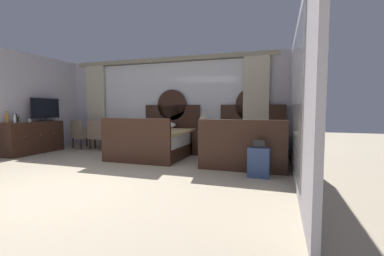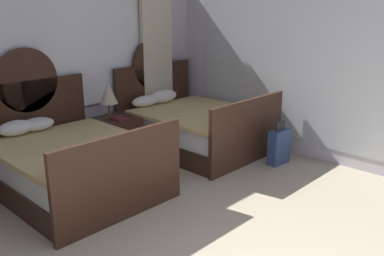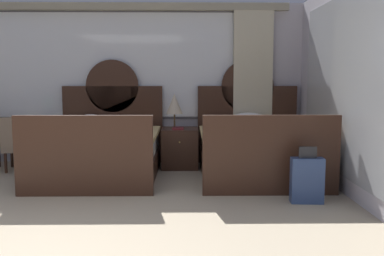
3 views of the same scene
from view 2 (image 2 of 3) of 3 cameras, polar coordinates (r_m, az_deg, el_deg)
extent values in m
cube|color=silver|center=(6.14, -23.65, 6.41)|extent=(6.72, 0.07, 2.70)
cube|color=#575459|center=(6.06, -23.83, 9.26)|extent=(4.71, 0.02, 1.83)
cube|color=white|center=(6.05, -23.80, 9.25)|extent=(4.63, 0.02, 1.75)
cube|color=beige|center=(7.37, -4.85, 8.81)|extent=(0.66, 0.08, 2.60)
cube|color=silver|center=(6.56, 15.35, 7.78)|extent=(0.07, 4.98, 2.70)
cube|color=#B2B7BC|center=(6.67, 12.90, 8.09)|extent=(0.01, 3.48, 2.27)
cube|color=#382116|center=(5.50, -16.00, -6.96)|extent=(1.60, 2.01, 0.30)
cube|color=white|center=(5.39, -16.25, -4.05)|extent=(1.54, 1.91, 0.30)
cube|color=tan|center=(5.27, -15.96, -2.45)|extent=(1.64, 1.81, 0.06)
cube|color=#382116|center=(6.21, -21.27, 0.19)|extent=(1.68, 0.06, 1.31)
cylinder|color=#382116|center=(6.07, -21.91, 6.13)|extent=(0.88, 0.06, 0.88)
cube|color=#382116|center=(4.56, -9.62, -6.76)|extent=(1.68, 0.06, 1.00)
ellipsoid|color=white|center=(5.84, -23.19, 0.00)|extent=(0.46, 0.28, 0.20)
ellipsoid|color=white|center=(5.98, -20.63, 0.51)|extent=(0.47, 0.33, 0.17)
cube|color=#382116|center=(6.84, 0.62, -1.64)|extent=(1.60, 2.01, 0.30)
cube|color=white|center=(6.75, 0.63, 0.77)|extent=(1.54, 1.91, 0.30)
cube|color=tan|center=(6.65, 1.14, 2.12)|extent=(1.64, 1.81, 0.06)
cube|color=#382116|center=(7.42, -5.22, 3.80)|extent=(1.68, 0.06, 1.31)
cylinder|color=#382116|center=(7.31, -5.36, 8.82)|extent=(0.88, 0.06, 0.88)
cube|color=#382116|center=(6.11, 7.74, -0.62)|extent=(1.68, 0.06, 1.00)
ellipsoid|color=white|center=(6.99, -6.43, 3.74)|extent=(0.55, 0.25, 0.18)
ellipsoid|color=white|center=(7.21, -4.04, 4.38)|extent=(0.60, 0.27, 0.22)
cube|color=#382116|center=(6.52, -10.35, -1.29)|extent=(0.58, 0.58, 0.64)
sphere|color=tan|center=(6.24, -8.77, -0.66)|extent=(0.02, 0.02, 0.02)
cylinder|color=brown|center=(6.40, -11.29, 1.40)|extent=(0.14, 0.14, 0.02)
cylinder|color=brown|center=(6.37, -11.35, 2.42)|extent=(0.03, 0.03, 0.21)
cone|color=beige|center=(6.32, -11.49, 4.81)|extent=(0.27, 0.27, 0.33)
cube|color=maroon|center=(6.32, -10.08, 1.31)|extent=(0.18, 0.26, 0.03)
cube|color=navy|center=(6.29, 11.93, -2.55)|extent=(0.38, 0.18, 0.53)
cube|color=#232326|center=(6.19, 12.11, 0.33)|extent=(0.20, 0.03, 0.13)
cylinder|color=black|center=(6.26, 11.02, -4.93)|extent=(0.05, 0.02, 0.05)
cylinder|color=black|center=(6.49, 12.57, -4.25)|extent=(0.05, 0.02, 0.05)
camera|label=1|loc=(5.75, 57.78, -2.22)|focal=24.42mm
camera|label=3|loc=(4.14, 65.06, -5.17)|focal=39.08mm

